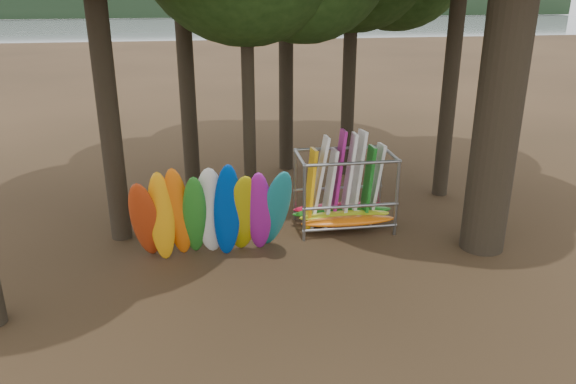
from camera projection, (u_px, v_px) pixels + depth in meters
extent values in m
plane|color=#47331E|center=(323.00, 262.00, 14.46)|extent=(120.00, 120.00, 0.00)
plane|color=gray|center=(221.00, 40.00, 69.97)|extent=(160.00, 160.00, 0.00)
cube|color=black|center=(210.00, 7.00, 115.53)|extent=(160.00, 4.00, 4.00)
cylinder|color=black|center=(97.00, 16.00, 13.77)|extent=(0.56, 0.56, 11.95)
cylinder|color=black|center=(182.00, 4.00, 17.22)|extent=(0.52, 0.52, 12.25)
cylinder|color=black|center=(350.00, 42.00, 19.52)|extent=(0.47, 0.47, 9.62)
cylinder|color=black|center=(247.00, 57.00, 15.87)|extent=(0.37, 0.37, 9.53)
ellipsoid|color=#BC3712|center=(145.00, 221.00, 13.75)|extent=(0.76, 1.81, 2.68)
ellipsoid|color=#FFA612|center=(162.00, 218.00, 13.76)|extent=(0.64, 1.09, 2.74)
ellipsoid|color=orange|center=(178.00, 213.00, 13.90)|extent=(0.75, 1.48, 2.87)
ellipsoid|color=#288025|center=(195.00, 216.00, 13.96)|extent=(0.69, 1.71, 2.72)
ellipsoid|color=white|center=(211.00, 212.00, 14.04)|extent=(0.80, 1.38, 2.81)
ellipsoid|color=#0338A4|center=(227.00, 212.00, 13.86)|extent=(0.76, 1.39, 2.93)
ellipsoid|color=#A99E0D|center=(243.00, 215.00, 14.11)|extent=(0.82, 1.67, 2.67)
ellipsoid|color=#971A92|center=(259.00, 213.00, 14.10)|extent=(0.80, 1.75, 2.77)
ellipsoid|color=teal|center=(275.00, 211.00, 14.18)|extent=(0.98, 2.13, 2.84)
ellipsoid|color=orange|center=(348.00, 221.00, 15.86)|extent=(2.73, 0.55, 0.24)
ellipsoid|color=#C8D31C|center=(345.00, 216.00, 16.23)|extent=(2.69, 0.55, 0.24)
ellipsoid|color=#1F761A|center=(342.00, 212.00, 16.51)|extent=(2.99, 0.55, 0.24)
ellipsoid|color=red|center=(339.00, 207.00, 16.83)|extent=(2.83, 0.55, 0.24)
cube|color=#F2AB0C|center=(310.00, 190.00, 16.02)|extent=(0.36, 0.78, 2.40)
cube|color=white|center=(319.00, 182.00, 16.18)|extent=(0.59, 0.77, 2.70)
cube|color=silver|center=(329.00, 189.00, 16.14)|extent=(0.44, 0.76, 2.35)
cube|color=#971975|center=(337.00, 178.00, 16.27)|extent=(0.46, 0.78, 2.85)
cube|color=white|center=(348.00, 181.00, 16.17)|extent=(0.47, 0.77, 2.79)
cube|color=silver|center=(356.00, 178.00, 16.34)|extent=(0.49, 0.82, 2.82)
cube|color=#186F1E|center=(367.00, 187.00, 16.27)|extent=(0.35, 0.76, 2.41)
cube|color=silver|center=(375.00, 184.00, 16.50)|extent=(0.48, 0.76, 2.40)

